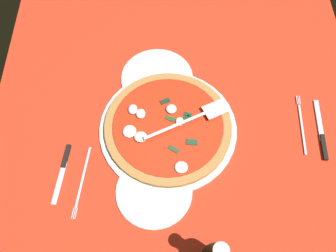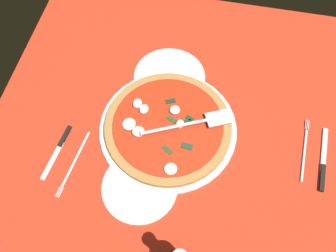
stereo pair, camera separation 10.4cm
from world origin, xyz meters
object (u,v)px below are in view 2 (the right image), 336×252
(place_setting_near, at_px, (314,158))
(place_setting_far, at_px, (66,155))
(dinner_plate_right, at_px, (169,77))
(pizza, at_px, (167,126))
(pizza_server, at_px, (190,124))
(dinner_plate_left, at_px, (140,187))

(place_setting_near, height_order, place_setting_far, same)
(dinner_plate_right, height_order, place_setting_near, place_setting_near)
(pizza, xyz_separation_m, place_setting_near, (-0.01, -0.42, -0.02))
(dinner_plate_right, xyz_separation_m, pizza, (-0.18, -0.03, 0.02))
(dinner_plate_right, bearing_deg, place_setting_far, 144.17)
(place_setting_far, bearing_deg, place_setting_near, 108.23)
(place_setting_far, bearing_deg, pizza_server, 121.48)
(pizza_server, bearing_deg, place_setting_near, -26.95)
(dinner_plate_right, bearing_deg, pizza_server, -152.08)
(dinner_plate_left, distance_m, place_setting_near, 0.49)
(pizza, bearing_deg, place_setting_near, -91.04)
(dinner_plate_left, distance_m, pizza_server, 0.22)
(dinner_plate_right, relative_size, place_setting_far, 1.03)
(dinner_plate_right, xyz_separation_m, pizza_server, (-0.18, -0.09, 0.04))
(place_setting_near, bearing_deg, pizza_server, 91.48)
(dinner_plate_left, relative_size, place_setting_near, 0.96)
(pizza_server, bearing_deg, dinner_plate_right, 93.24)
(dinner_plate_left, distance_m, pizza, 0.19)
(dinner_plate_right, bearing_deg, dinner_plate_left, 178.88)
(pizza_server, bearing_deg, dinner_plate_left, -141.88)
(pizza_server, relative_size, place_setting_near, 1.17)
(dinner_plate_right, relative_size, pizza, 0.62)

